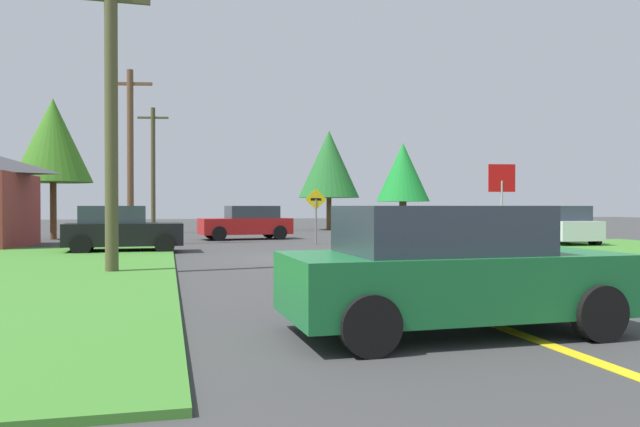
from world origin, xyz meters
name	(u,v)px	position (x,y,z in m)	size (l,w,h in m)	color
ground_plane	(310,258)	(0.00, 0.00, 0.00)	(120.00, 120.00, 0.00)	#3B3B3B
lane_stripe_center	(406,293)	(0.00, -8.00, 0.01)	(0.20, 14.00, 0.01)	yellow
stop_sign	(502,192)	(5.40, -2.06, 2.04)	(0.82, 0.14, 2.86)	#9EA0A8
car_approaching_junction	(247,223)	(-0.58, 11.24, 0.81)	(4.51, 2.49, 1.62)	red
car_behind_on_main_road	(449,270)	(-0.83, -11.54, 0.81)	(4.31, 2.17, 1.62)	#196B33
parked_car_near_building	(121,229)	(-5.85, 3.65, 0.80)	(3.96, 2.12, 1.62)	black
car_on_crossroad	(556,226)	(11.31, 3.87, 0.80)	(2.22, 4.28, 1.62)	silver
utility_pole_near	(111,120)	(-5.58, -3.39, 3.63)	(1.80, 0.31, 7.05)	brown
utility_pole_mid	(130,154)	(-5.79, 7.98, 3.76)	(1.79, 0.46, 7.23)	brown
utility_pole_far	(153,168)	(-5.13, 19.35, 3.87)	(1.79, 0.45, 7.44)	#4C482A
direction_sign	(316,210)	(1.71, 6.44, 1.46)	(0.91, 0.08, 2.35)	slate
oak_tree_left	(403,173)	(10.05, 17.88, 3.71)	(3.34, 3.34, 5.57)	brown
pine_tree_center	(329,164)	(6.23, 21.61, 4.42)	(4.09, 4.09, 6.68)	brown
oak_tree_right	(53,140)	(-9.66, 13.37, 4.77)	(3.68, 3.68, 6.81)	brown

